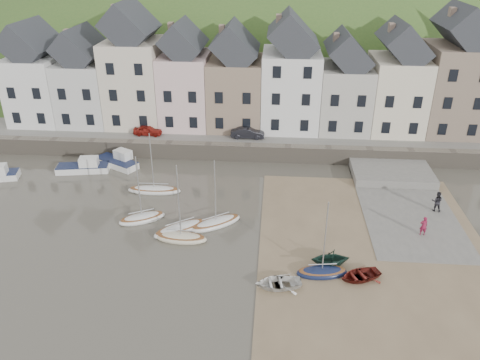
# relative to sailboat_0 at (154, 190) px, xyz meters

# --- Properties ---
(ground) EXTENTS (160.00, 160.00, 0.00)m
(ground) POSITION_rel_sailboat_0_xyz_m (8.52, -8.67, -0.26)
(ground) COLOR #443F35
(ground) RESTS_ON ground
(quay_land) EXTENTS (90.00, 30.00, 1.50)m
(quay_land) POSITION_rel_sailboat_0_xyz_m (8.52, 23.33, 0.49)
(quay_land) COLOR #3A5C25
(quay_land) RESTS_ON ground
(quay_street) EXTENTS (70.00, 7.00, 0.10)m
(quay_street) POSITION_rel_sailboat_0_xyz_m (8.52, 11.83, 1.29)
(quay_street) COLOR slate
(quay_street) RESTS_ON quay_land
(seawall) EXTENTS (70.00, 1.20, 1.80)m
(seawall) POSITION_rel_sailboat_0_xyz_m (8.52, 8.33, 0.64)
(seawall) COLOR slate
(seawall) RESTS_ON ground
(beach) EXTENTS (18.00, 26.00, 0.06)m
(beach) POSITION_rel_sailboat_0_xyz_m (19.52, -8.67, -0.23)
(beach) COLOR #776348
(beach) RESTS_ON ground
(slipway) EXTENTS (8.00, 18.00, 0.12)m
(slipway) POSITION_rel_sailboat_0_xyz_m (23.52, -0.67, -0.20)
(slipway) COLOR slate
(slipway) RESTS_ON ground
(hillside) EXTENTS (134.40, 84.00, 84.00)m
(hillside) POSITION_rel_sailboat_0_xyz_m (3.52, 51.33, -18.25)
(hillside) COLOR #3A5C25
(hillside) RESTS_ON ground
(townhouse_terrace) EXTENTS (61.05, 8.00, 13.93)m
(townhouse_terrace) POSITION_rel_sailboat_0_xyz_m (10.28, 15.33, 7.06)
(townhouse_terrace) COLOR silver
(townhouse_terrace) RESTS_ON quay_land
(sailboat_0) EXTENTS (5.20, 1.60, 6.32)m
(sailboat_0) POSITION_rel_sailboat_0_xyz_m (0.00, 0.00, 0.00)
(sailboat_0) COLOR silver
(sailboat_0) RESTS_ON ground
(sailboat_1) EXTENTS (4.28, 3.23, 6.32)m
(sailboat_1) POSITION_rel_sailboat_0_xyz_m (0.18, -5.24, 0.01)
(sailboat_1) COLOR silver
(sailboat_1) RESTS_ON ground
(sailboat_2) EXTENTS (4.34, 1.73, 6.32)m
(sailboat_2) POSITION_rel_sailboat_0_xyz_m (4.14, -7.96, 0.00)
(sailboat_2) COLOR beige
(sailboat_2) RESTS_ON ground
(sailboat_3) EXTENTS (4.76, 4.01, 6.32)m
(sailboat_3) POSITION_rel_sailboat_0_xyz_m (3.82, -6.61, 0.00)
(sailboat_3) COLOR silver
(sailboat_3) RESTS_ON ground
(sailboat_4) EXTENTS (4.73, 3.94, 6.32)m
(sailboat_4) POSITION_rel_sailboat_0_xyz_m (6.68, -5.52, 0.00)
(sailboat_4) COLOR silver
(sailboat_4) RESTS_ON ground
(sailboat_5) EXTENTS (3.93, 2.01, 6.32)m
(sailboat_5) POSITION_rel_sailboat_0_xyz_m (15.20, -11.61, 0.01)
(sailboat_5) COLOR #131D3E
(sailboat_5) RESTS_ON ground
(motorboat_0) EXTENTS (5.57, 2.59, 1.70)m
(motorboat_0) POSITION_rel_sailboat_0_xyz_m (-8.37, 3.94, 0.32)
(motorboat_0) COLOR silver
(motorboat_0) RESTS_ON ground
(motorboat_2) EXTENTS (5.22, 3.98, 1.70)m
(motorboat_2) POSITION_rel_sailboat_0_xyz_m (-5.28, 5.66, 0.32)
(motorboat_2) COLOR silver
(motorboat_2) RESTS_ON ground
(rowboat_white) EXTENTS (3.61, 2.85, 0.68)m
(rowboat_white) POSITION_rel_sailboat_0_xyz_m (12.02, -13.25, 0.14)
(rowboat_white) COLOR white
(rowboat_white) RESTS_ON beach
(rowboat_green) EXTENTS (3.13, 2.80, 1.49)m
(rowboat_green) POSITION_rel_sailboat_0_xyz_m (15.86, -10.63, 0.54)
(rowboat_green) COLOR #163328
(rowboat_green) RESTS_ON beach
(rowboat_red) EXTENTS (3.69, 3.24, 0.64)m
(rowboat_red) POSITION_rel_sailboat_0_xyz_m (17.88, -11.90, 0.12)
(rowboat_red) COLOR maroon
(rowboat_red) RESTS_ON beach
(person_red) EXTENTS (0.62, 0.42, 1.68)m
(person_red) POSITION_rel_sailboat_0_xyz_m (23.83, -5.77, 0.70)
(person_red) COLOR maroon
(person_red) RESTS_ON slipway
(person_dark) EXTENTS (1.07, 0.92, 1.90)m
(person_dark) POSITION_rel_sailboat_0_xyz_m (26.03, -1.70, 0.81)
(person_dark) COLOR black
(person_dark) RESTS_ON slipway
(car_left) EXTENTS (3.32, 1.44, 1.11)m
(car_left) POSITION_rel_sailboat_0_xyz_m (-3.22, 10.83, 1.90)
(car_left) COLOR maroon
(car_left) RESTS_ON quay_street
(car_right) EXTENTS (3.80, 1.37, 1.25)m
(car_right) POSITION_rel_sailboat_0_xyz_m (8.35, 10.83, 1.96)
(car_right) COLOR black
(car_right) RESTS_ON quay_street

